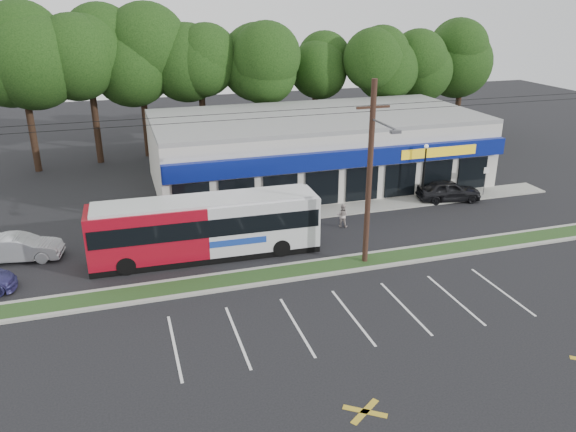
{
  "coord_description": "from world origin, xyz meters",
  "views": [
    {
      "loc": [
        -9.36,
        -24.47,
        13.75
      ],
      "look_at": [
        -0.2,
        5.0,
        1.64
      ],
      "focal_mm": 35.0,
      "sensor_mm": 36.0,
      "label": 1
    }
  ],
  "objects_px": {
    "car_silver": "(19,248)",
    "sign_post": "(486,176)",
    "metrobus": "(206,226)",
    "pedestrian_b": "(342,215)",
    "lamp_post": "(425,166)",
    "pedestrian_a": "(314,213)",
    "car_dark": "(449,191)",
    "utility_pole": "(367,169)"
  },
  "relations": [
    {
      "from": "car_dark",
      "to": "lamp_post",
      "type": "bearing_deg",
      "value": 92.25
    },
    {
      "from": "metrobus",
      "to": "pedestrian_b",
      "type": "distance_m",
      "value": 9.21
    },
    {
      "from": "pedestrian_b",
      "to": "car_dark",
      "type": "bearing_deg",
      "value": -134.76
    },
    {
      "from": "lamp_post",
      "to": "pedestrian_b",
      "type": "height_order",
      "value": "lamp_post"
    },
    {
      "from": "sign_post",
      "to": "car_silver",
      "type": "distance_m",
      "value": 31.26
    },
    {
      "from": "metrobus",
      "to": "sign_post",
      "type": "bearing_deg",
      "value": 12.45
    },
    {
      "from": "pedestrian_a",
      "to": "car_silver",
      "type": "bearing_deg",
      "value": -4.64
    },
    {
      "from": "utility_pole",
      "to": "car_silver",
      "type": "xyz_separation_m",
      "value": [
        -18.04,
        6.07,
        -4.67
      ]
    },
    {
      "from": "pedestrian_a",
      "to": "pedestrian_b",
      "type": "relative_size",
      "value": 1.29
    },
    {
      "from": "car_silver",
      "to": "pedestrian_b",
      "type": "bearing_deg",
      "value": -84.23
    },
    {
      "from": "utility_pole",
      "to": "pedestrian_a",
      "type": "relative_size",
      "value": 25.6
    },
    {
      "from": "sign_post",
      "to": "pedestrian_a",
      "type": "bearing_deg",
      "value": -172.03
    },
    {
      "from": "metrobus",
      "to": "pedestrian_a",
      "type": "bearing_deg",
      "value": 17.98
    },
    {
      "from": "utility_pole",
      "to": "car_silver",
      "type": "height_order",
      "value": "utility_pole"
    },
    {
      "from": "pedestrian_b",
      "to": "pedestrian_a",
      "type": "bearing_deg",
      "value": 19.95
    },
    {
      "from": "lamp_post",
      "to": "metrobus",
      "type": "distance_m",
      "value": 16.76
    },
    {
      "from": "pedestrian_a",
      "to": "metrobus",
      "type": "bearing_deg",
      "value": 13.08
    },
    {
      "from": "sign_post",
      "to": "car_silver",
      "type": "xyz_separation_m",
      "value": [
        -31.21,
        -1.57,
        -0.81
      ]
    },
    {
      "from": "metrobus",
      "to": "pedestrian_b",
      "type": "xyz_separation_m",
      "value": [
        8.98,
        1.75,
        -1.05
      ]
    },
    {
      "from": "car_dark",
      "to": "pedestrian_b",
      "type": "distance_m",
      "value": 9.44
    },
    {
      "from": "car_silver",
      "to": "pedestrian_b",
      "type": "height_order",
      "value": "pedestrian_b"
    },
    {
      "from": "pedestrian_b",
      "to": "car_silver",
      "type": "bearing_deg",
      "value": 29.16
    },
    {
      "from": "metrobus",
      "to": "pedestrian_b",
      "type": "height_order",
      "value": "metrobus"
    },
    {
      "from": "car_silver",
      "to": "pedestrian_b",
      "type": "xyz_separation_m",
      "value": [
        19.01,
        -0.75,
        0.01
      ]
    },
    {
      "from": "sign_post",
      "to": "metrobus",
      "type": "bearing_deg",
      "value": -169.1
    },
    {
      "from": "car_silver",
      "to": "pedestrian_a",
      "type": "height_order",
      "value": "pedestrian_a"
    },
    {
      "from": "sign_post",
      "to": "pedestrian_b",
      "type": "bearing_deg",
      "value": -169.19
    },
    {
      "from": "lamp_post",
      "to": "pedestrian_a",
      "type": "height_order",
      "value": "lamp_post"
    },
    {
      "from": "lamp_post",
      "to": "metrobus",
      "type": "bearing_deg",
      "value": -165.11
    },
    {
      "from": "car_dark",
      "to": "metrobus",
      "type": "bearing_deg",
      "value": 113.32
    },
    {
      "from": "utility_pole",
      "to": "sign_post",
      "type": "relative_size",
      "value": 22.47
    },
    {
      "from": "sign_post",
      "to": "car_silver",
      "type": "bearing_deg",
      "value": -177.11
    },
    {
      "from": "car_dark",
      "to": "pedestrian_a",
      "type": "bearing_deg",
      "value": 110.64
    },
    {
      "from": "car_silver",
      "to": "sign_post",
      "type": "bearing_deg",
      "value": -79.08
    },
    {
      "from": "lamp_post",
      "to": "pedestrian_b",
      "type": "relative_size",
      "value": 2.82
    },
    {
      "from": "lamp_post",
      "to": "pedestrian_a",
      "type": "relative_size",
      "value": 2.18
    },
    {
      "from": "utility_pole",
      "to": "lamp_post",
      "type": "bearing_deg",
      "value": 43.95
    },
    {
      "from": "car_silver",
      "to": "car_dark",
      "type": "bearing_deg",
      "value": -78.92
    },
    {
      "from": "utility_pole",
      "to": "pedestrian_a",
      "type": "xyz_separation_m",
      "value": [
        -0.83,
        5.69,
        -4.44
      ]
    },
    {
      "from": "lamp_post",
      "to": "car_silver",
      "type": "distance_m",
      "value": 26.34
    },
    {
      "from": "sign_post",
      "to": "pedestrian_b",
      "type": "distance_m",
      "value": 12.44
    },
    {
      "from": "car_silver",
      "to": "pedestrian_b",
      "type": "relative_size",
      "value": 2.98
    }
  ]
}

